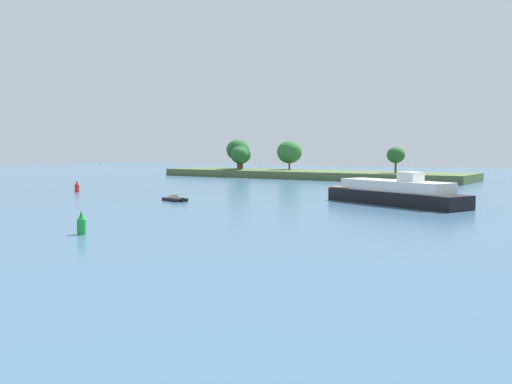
{
  "coord_description": "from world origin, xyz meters",
  "views": [
    {
      "loc": [
        42.73,
        -17.12,
        6.5
      ],
      "look_at": [
        3.68,
        40.67,
        1.2
      ],
      "focal_mm": 38.06,
      "sensor_mm": 36.0,
      "label": 1
    }
  ],
  "objects_px": {
    "white_riverboat": "(395,193)",
    "small_motorboat": "(175,199)",
    "channel_buoy_green": "(82,224)",
    "channel_buoy_red": "(77,187)"
  },
  "relations": [
    {
      "from": "white_riverboat",
      "to": "small_motorboat",
      "type": "distance_m",
      "value": 27.78
    },
    {
      "from": "white_riverboat",
      "to": "channel_buoy_green",
      "type": "height_order",
      "value": "white_riverboat"
    },
    {
      "from": "white_riverboat",
      "to": "small_motorboat",
      "type": "xyz_separation_m",
      "value": [
        -25.26,
        -11.51,
        -1.14
      ]
    },
    {
      "from": "channel_buoy_red",
      "to": "channel_buoy_green",
      "type": "height_order",
      "value": "same"
    },
    {
      "from": "small_motorboat",
      "to": "channel_buoy_red",
      "type": "xyz_separation_m",
      "value": [
        -23.13,
        2.6,
        0.58
      ]
    },
    {
      "from": "channel_buoy_green",
      "to": "channel_buoy_red",
      "type": "bearing_deg",
      "value": 142.72
    },
    {
      "from": "white_riverboat",
      "to": "channel_buoy_green",
      "type": "relative_size",
      "value": 10.12
    },
    {
      "from": "channel_buoy_red",
      "to": "channel_buoy_green",
      "type": "bearing_deg",
      "value": -37.28
    },
    {
      "from": "white_riverboat",
      "to": "channel_buoy_green",
      "type": "bearing_deg",
      "value": -108.01
    },
    {
      "from": "small_motorboat",
      "to": "channel_buoy_green",
      "type": "distance_m",
      "value": 28.47
    }
  ]
}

